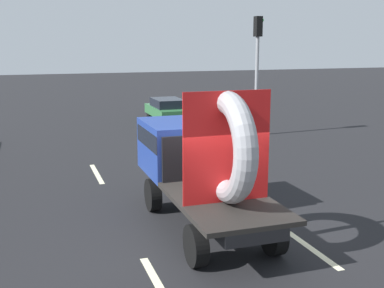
{
  "coord_description": "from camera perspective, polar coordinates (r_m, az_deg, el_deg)",
  "views": [
    {
      "loc": [
        -3.84,
        -9.51,
        4.36
      ],
      "look_at": [
        -0.04,
        1.76,
        1.86
      ],
      "focal_mm": 45.82,
      "sensor_mm": 36.0,
      "label": 1
    }
  ],
  "objects": [
    {
      "name": "ground_plane",
      "position": [
        11.14,
        3.12,
        -11.18
      ],
      "size": [
        120.0,
        120.0,
        0.0
      ],
      "primitive_type": "plane",
      "color": "black"
    },
    {
      "name": "lane_dash_right_far",
      "position": [
        17.65,
        0.32,
        -2.42
      ],
      "size": [
        0.16,
        2.06,
        0.01
      ],
      "primitive_type": "cube",
      "rotation": [
        0.0,
        0.0,
        1.57
      ],
      "color": "beige",
      "rests_on": "ground_plane"
    },
    {
      "name": "lane_dash_right_near",
      "position": [
        11.0,
        13.83,
        -11.82
      ],
      "size": [
        0.16,
        2.07,
        0.01
      ],
      "primitive_type": "cube",
      "rotation": [
        0.0,
        0.0,
        1.57
      ],
      "color": "beige",
      "rests_on": "ground_plane"
    },
    {
      "name": "distant_sedan",
      "position": [
        27.24,
        -2.9,
        4.08
      ],
      "size": [
        1.65,
        3.86,
        1.26
      ],
      "color": "black",
      "rests_on": "ground_plane"
    },
    {
      "name": "flatbed_truck",
      "position": [
        11.87,
        0.56,
        -1.58
      ],
      "size": [
        2.02,
        5.53,
        3.39
      ],
      "color": "black",
      "rests_on": "ground_plane"
    },
    {
      "name": "lane_dash_left_far",
      "position": [
        16.77,
        -11.03,
        -3.41
      ],
      "size": [
        0.16,
        2.56,
        0.01
      ],
      "primitive_type": "cube",
      "rotation": [
        0.0,
        0.0,
        1.57
      ],
      "color": "beige",
      "rests_on": "ground_plane"
    },
    {
      "name": "traffic_light",
      "position": [
        22.97,
        7.61,
        9.85
      ],
      "size": [
        0.42,
        0.36,
        5.47
      ],
      "color": "gray",
      "rests_on": "ground_plane"
    },
    {
      "name": "lane_dash_left_near",
      "position": [
        9.23,
        -3.78,
        -16.31
      ],
      "size": [
        0.16,
        2.55,
        0.01
      ],
      "primitive_type": "cube",
      "rotation": [
        0.0,
        0.0,
        1.57
      ],
      "color": "beige",
      "rests_on": "ground_plane"
    }
  ]
}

